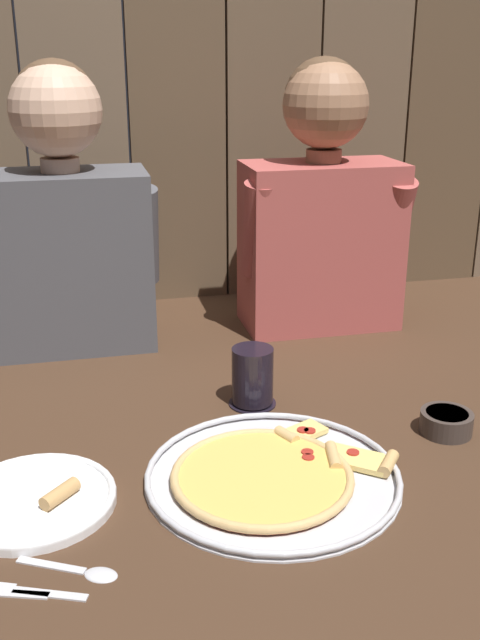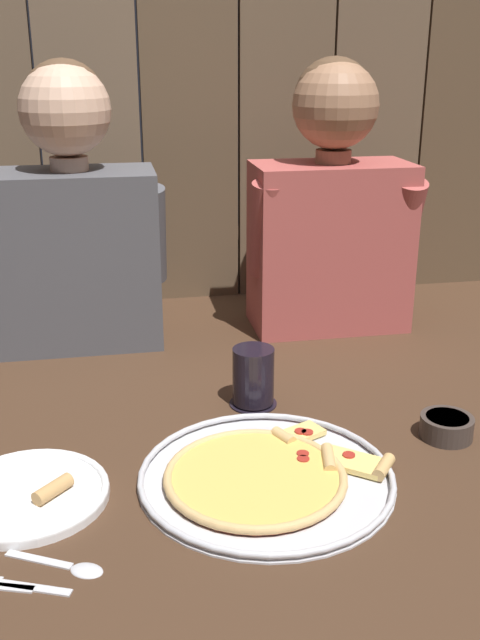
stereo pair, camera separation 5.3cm
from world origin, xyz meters
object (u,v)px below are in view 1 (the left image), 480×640
pizza_tray (272,474)px  diner_left (65,217)px  diner_right (322,203)px  drinking_glass (252,377)px  dipping_bowl (446,421)px  dinner_plate (34,499)px

pizza_tray → diner_left: diner_left is taller
diner_right → diner_left: bearing=-180.0°
drinking_glass → dipping_bowl: size_ratio=1.24×
dinner_plate → diner_left: bearing=83.9°
dinner_plate → diner_right: diner_right is taller
dinner_plate → dipping_bowl: bearing=5.3°
dinner_plate → dipping_bowl: size_ratio=2.66×
dipping_bowl → diner_left: (-0.62, 0.57, 0.27)m
drinking_glass → dipping_bowl: (0.30, -0.18, -0.03)m
pizza_tray → diner_right: bearing=65.8°
diner_right → dinner_plate: bearing=-135.6°
dinner_plate → dipping_bowl: (0.69, 0.06, 0.01)m
diner_left → dinner_plate: bearing=-96.1°
pizza_tray → dinner_plate: size_ratio=1.67×
dinner_plate → dipping_bowl: dipping_bowl is taller
dinner_plate → pizza_tray: bearing=-2.3°
dipping_bowl → diner_left: 0.88m
drinking_glass → diner_left: diner_left is taller
drinking_glass → diner_left: bearing=129.5°
diner_left → pizza_tray: bearing=-65.9°
pizza_tray → drinking_glass: (0.03, 0.26, 0.05)m
dipping_bowl → diner_right: 0.63m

